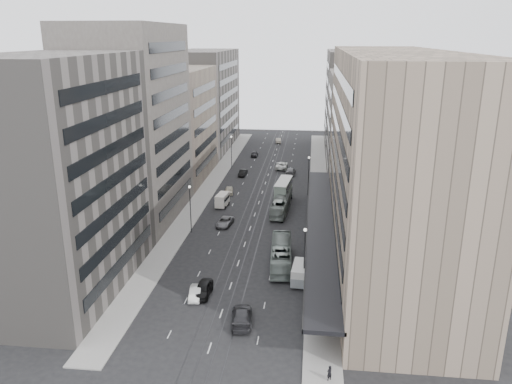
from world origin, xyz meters
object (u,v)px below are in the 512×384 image
at_px(bus_near, 281,254).
at_px(double_decker, 283,191).
at_px(sedan_2, 225,222).
at_px(vw_microbus, 300,273).
at_px(panel_van, 222,200).
at_px(bus_far, 281,205).
at_px(sedan_0, 203,289).
at_px(sedan_1, 195,293).
at_px(pedestrian, 329,373).

bearing_deg(bus_near, double_decker, -90.14).
height_order(double_decker, sedan_2, double_decker).
height_order(vw_microbus, panel_van, vw_microbus).
height_order(bus_far, sedan_0, bus_far).
xyz_separation_m(vw_microbus, panel_van, (-15.99, 29.67, -0.03)).
distance_m(sedan_0, sedan_1, 1.15).
distance_m(bus_near, sedan_0, 13.70).
distance_m(double_decker, panel_van, 12.26).
distance_m(sedan_1, pedestrian, 21.90).
bearing_deg(bus_far, sedan_0, 80.07).
bearing_deg(double_decker, sedan_0, -95.85).
relative_size(bus_near, double_decker, 1.39).
bearing_deg(double_decker, sedan_2, -119.18).
distance_m(bus_far, vw_microbus, 27.67).
relative_size(bus_near, panel_van, 2.81).
height_order(double_decker, sedan_0, double_decker).
height_order(bus_near, bus_far, bus_near).
height_order(double_decker, vw_microbus, double_decker).
distance_m(bus_far, sedan_2, 11.99).
bearing_deg(sedan_1, bus_far, 69.18).
distance_m(bus_near, double_decker, 28.20).
height_order(panel_van, sedan_1, panel_van).
xyz_separation_m(bus_near, panel_van, (-13.09, 24.57, -0.26)).
xyz_separation_m(vw_microbus, sedan_0, (-12.32, -4.81, -0.64)).
xyz_separation_m(bus_near, double_decker, (-1.41, 28.15, 0.83)).
relative_size(double_decker, sedan_0, 1.78).
xyz_separation_m(bus_near, sedan_2, (-10.89, 14.71, -1.01)).
height_order(sedan_0, sedan_2, sedan_0).
height_order(bus_near, double_decker, double_decker).
bearing_deg(panel_van, sedan_2, -71.06).
relative_size(bus_far, sedan_2, 2.24).
bearing_deg(pedestrian, sedan_0, -83.32).
bearing_deg(vw_microbus, sedan_0, -153.92).
bearing_deg(bus_near, sedan_2, -56.50).
distance_m(bus_near, sedan_2, 18.33).
distance_m(sedan_0, sedan_2, 24.67).
bearing_deg(sedan_2, vw_microbus, -47.83).
xyz_separation_m(sedan_1, pedestrian, (16.54, -14.36, 0.28)).
distance_m(bus_far, sedan_1, 34.04).
distance_m(double_decker, sedan_0, 38.94).
height_order(panel_van, pedestrian, panel_van).
relative_size(double_decker, sedan_2, 1.77).
xyz_separation_m(bus_near, sedan_0, (-9.42, -9.92, -0.86)).
bearing_deg(vw_microbus, sedan_1, -152.16).
bearing_deg(bus_far, panel_van, -7.82).
distance_m(sedan_1, sedan_2, 25.43).
distance_m(bus_near, sedan_1, 14.85).
xyz_separation_m(double_decker, sedan_1, (-8.82, -38.86, -1.86)).
bearing_deg(sedan_0, sedan_1, -134.69).
bearing_deg(double_decker, panel_van, -156.92).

